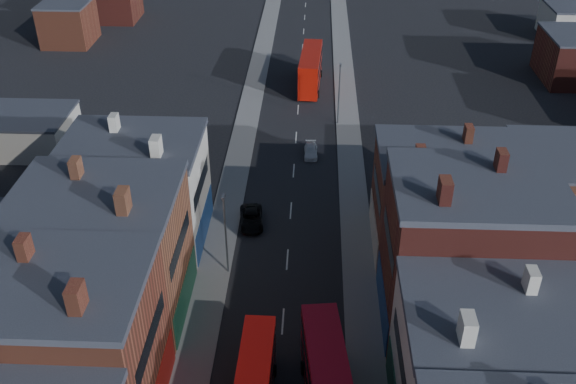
{
  "coord_description": "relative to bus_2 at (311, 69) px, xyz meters",
  "views": [
    {
      "loc": [
        2.09,
        -14.08,
        36.85
      ],
      "look_at": [
        0.0,
        33.43,
        6.45
      ],
      "focal_mm": 40.0,
      "sensor_mm": 36.0,
      "label": 1
    }
  ],
  "objects": [
    {
      "name": "car_2",
      "position": [
        -5.3,
        -34.27,
        -2.06
      ],
      "size": [
        2.72,
        4.98,
        1.32
      ],
      "primitive_type": "imported",
      "rotation": [
        0.0,
        0.0,
        0.11
      ],
      "color": "black",
      "rests_on": "ground"
    },
    {
      "name": "pavement_east",
      "position": [
        5.0,
        -21.77,
        -2.66
      ],
      "size": [
        3.0,
        200.0,
        0.12
      ],
      "primitive_type": "cube",
      "color": "gray",
      "rests_on": "ground"
    },
    {
      "name": "pavement_west",
      "position": [
        -8.0,
        -21.77,
        -2.66
      ],
      "size": [
        3.0,
        200.0,
        0.12
      ],
      "primitive_type": "cube",
      "color": "gray",
      "rests_on": "ground"
    },
    {
      "name": "lamp_post_3",
      "position": [
        3.7,
        -11.77,
        1.98
      ],
      "size": [
        0.25,
        0.7,
        8.12
      ],
      "color": "slate",
      "rests_on": "ground"
    },
    {
      "name": "bus_2",
      "position": [
        0.0,
        0.0,
        0.0
      ],
      "size": [
        3.42,
        11.81,
        5.05
      ],
      "rotation": [
        0.0,
        0.0,
        -0.05
      ],
      "color": "#AF1207",
      "rests_on": "ground"
    },
    {
      "name": "lamp_post_2",
      "position": [
        -6.7,
        -41.77,
        1.98
      ],
      "size": [
        0.25,
        0.7,
        8.12
      ],
      "color": "slate",
      "rests_on": "ground"
    },
    {
      "name": "car_3",
      "position": [
        0.37,
        -20.1,
        -2.18
      ],
      "size": [
        1.61,
        3.79,
        1.09
      ],
      "primitive_type": "imported",
      "rotation": [
        0.0,
        0.0,
        0.02
      ],
      "color": "white",
      "rests_on": "ground"
    }
  ]
}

